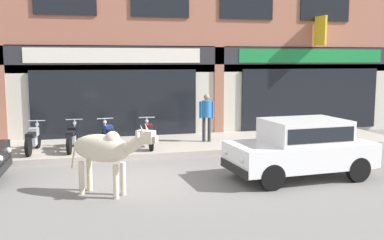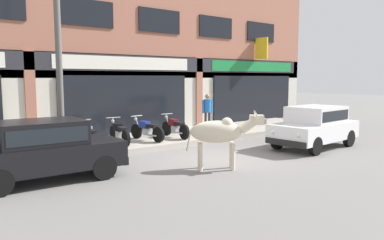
{
  "view_description": "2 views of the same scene",
  "coord_description": "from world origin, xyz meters",
  "px_view_note": "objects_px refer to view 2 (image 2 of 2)",
  "views": [
    {
      "loc": [
        -1.32,
        -10.59,
        2.89
      ],
      "look_at": [
        1.64,
        1.0,
        1.29
      ],
      "focal_mm": 42.0,
      "sensor_mm": 36.0,
      "label": 1
    },
    {
      "loc": [
        -7.52,
        -8.33,
        2.46
      ],
      "look_at": [
        -0.14,
        1.0,
        1.11
      ],
      "focal_mm": 35.0,
      "sensor_mm": 36.0,
      "label": 2
    }
  ],
  "objects_px": {
    "car_0": "(44,147)",
    "motorcycle_1": "(119,133)",
    "motorcycle_3": "(175,127)",
    "motorcycle_0": "(89,136)",
    "cow": "(220,132)",
    "motorcycle_2": "(147,130)",
    "utility_pole": "(59,60)",
    "pedestrian": "(207,108)",
    "car_1": "(315,125)"
  },
  "relations": [
    {
      "from": "cow",
      "to": "utility_pole",
      "type": "distance_m",
      "value": 5.04
    },
    {
      "from": "motorcycle_3",
      "to": "pedestrian",
      "type": "height_order",
      "value": "pedestrian"
    },
    {
      "from": "motorcycle_2",
      "to": "utility_pole",
      "type": "relative_size",
      "value": 0.32
    },
    {
      "from": "car_1",
      "to": "pedestrian",
      "type": "bearing_deg",
      "value": 104.03
    },
    {
      "from": "car_0",
      "to": "car_1",
      "type": "distance_m",
      "value": 8.93
    },
    {
      "from": "car_0",
      "to": "utility_pole",
      "type": "relative_size",
      "value": 0.66
    },
    {
      "from": "motorcycle_0",
      "to": "car_1",
      "type": "bearing_deg",
      "value": -31.85
    },
    {
      "from": "cow",
      "to": "car_1",
      "type": "relative_size",
      "value": 0.49
    },
    {
      "from": "motorcycle_2",
      "to": "utility_pole",
      "type": "height_order",
      "value": "utility_pole"
    },
    {
      "from": "cow",
      "to": "motorcycle_3",
      "type": "relative_size",
      "value": 1.01
    },
    {
      "from": "car_0",
      "to": "car_1",
      "type": "bearing_deg",
      "value": -9.69
    },
    {
      "from": "utility_pole",
      "to": "car_1",
      "type": "bearing_deg",
      "value": -22.97
    },
    {
      "from": "motorcycle_2",
      "to": "cow",
      "type": "bearing_deg",
      "value": -94.92
    },
    {
      "from": "car_0",
      "to": "motorcycle_3",
      "type": "bearing_deg",
      "value": 24.26
    },
    {
      "from": "utility_pole",
      "to": "motorcycle_2",
      "type": "bearing_deg",
      "value": 13.66
    },
    {
      "from": "car_0",
      "to": "motorcycle_0",
      "type": "height_order",
      "value": "car_0"
    },
    {
      "from": "motorcycle_1",
      "to": "utility_pole",
      "type": "relative_size",
      "value": 0.32
    },
    {
      "from": "car_1",
      "to": "motorcycle_0",
      "type": "xyz_separation_m",
      "value": [
        -6.61,
        4.11,
        -0.26
      ]
    },
    {
      "from": "motorcycle_0",
      "to": "motorcycle_3",
      "type": "distance_m",
      "value": 3.47
    },
    {
      "from": "cow",
      "to": "motorcycle_2",
      "type": "relative_size",
      "value": 1.01
    },
    {
      "from": "motorcycle_0",
      "to": "cow",
      "type": "bearing_deg",
      "value": -66.72
    },
    {
      "from": "cow",
      "to": "motorcycle_2",
      "type": "bearing_deg",
      "value": 85.08
    },
    {
      "from": "motorcycle_1",
      "to": "motorcycle_3",
      "type": "bearing_deg",
      "value": -1.65
    },
    {
      "from": "car_1",
      "to": "motorcycle_3",
      "type": "xyz_separation_m",
      "value": [
        -3.14,
        4.06,
        -0.26
      ]
    },
    {
      "from": "motorcycle_0",
      "to": "motorcycle_2",
      "type": "xyz_separation_m",
      "value": [
        2.24,
        0.01,
        0.0
      ]
    },
    {
      "from": "car_0",
      "to": "utility_pole",
      "type": "xyz_separation_m",
      "value": [
        1.04,
        1.79,
        2.15
      ]
    },
    {
      "from": "motorcycle_0",
      "to": "motorcycle_2",
      "type": "height_order",
      "value": "same"
    },
    {
      "from": "cow",
      "to": "car_0",
      "type": "bearing_deg",
      "value": 156.85
    },
    {
      "from": "car_0",
      "to": "motorcycle_3",
      "type": "distance_m",
      "value": 6.22
    },
    {
      "from": "car_0",
      "to": "motorcycle_2",
      "type": "xyz_separation_m",
      "value": [
        4.44,
        2.61,
        -0.26
      ]
    },
    {
      "from": "car_0",
      "to": "utility_pole",
      "type": "bearing_deg",
      "value": 59.82
    },
    {
      "from": "car_0",
      "to": "pedestrian",
      "type": "distance_m",
      "value": 8.25
    },
    {
      "from": "cow",
      "to": "car_0",
      "type": "relative_size",
      "value": 0.5
    },
    {
      "from": "car_1",
      "to": "motorcycle_1",
      "type": "xyz_separation_m",
      "value": [
        -5.49,
        4.12,
        -0.26
      ]
    },
    {
      "from": "motorcycle_2",
      "to": "motorcycle_1",
      "type": "bearing_deg",
      "value": 179.73
    },
    {
      "from": "motorcycle_2",
      "to": "car_0",
      "type": "bearing_deg",
      "value": -149.51
    },
    {
      "from": "car_0",
      "to": "motorcycle_1",
      "type": "distance_m",
      "value": 4.24
    },
    {
      "from": "cow",
      "to": "motorcycle_0",
      "type": "height_order",
      "value": "cow"
    },
    {
      "from": "car_0",
      "to": "motorcycle_1",
      "type": "relative_size",
      "value": 2.03
    },
    {
      "from": "motorcycle_3",
      "to": "motorcycle_2",
      "type": "bearing_deg",
      "value": 177.09
    },
    {
      "from": "motorcycle_1",
      "to": "motorcycle_2",
      "type": "bearing_deg",
      "value": -0.27
    },
    {
      "from": "motorcycle_0",
      "to": "motorcycle_3",
      "type": "relative_size",
      "value": 1.0
    },
    {
      "from": "motorcycle_1",
      "to": "car_0",
      "type": "bearing_deg",
      "value": -141.72
    },
    {
      "from": "car_0",
      "to": "car_1",
      "type": "relative_size",
      "value": 1.0
    },
    {
      "from": "cow",
      "to": "car_1",
      "type": "height_order",
      "value": "cow"
    },
    {
      "from": "motorcycle_1",
      "to": "pedestrian",
      "type": "height_order",
      "value": "pedestrian"
    },
    {
      "from": "car_1",
      "to": "motorcycle_1",
      "type": "bearing_deg",
      "value": 143.08
    },
    {
      "from": "car_1",
      "to": "motorcycle_1",
      "type": "height_order",
      "value": "car_1"
    },
    {
      "from": "car_0",
      "to": "cow",
      "type": "bearing_deg",
      "value": -23.15
    },
    {
      "from": "cow",
      "to": "utility_pole",
      "type": "height_order",
      "value": "utility_pole"
    }
  ]
}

